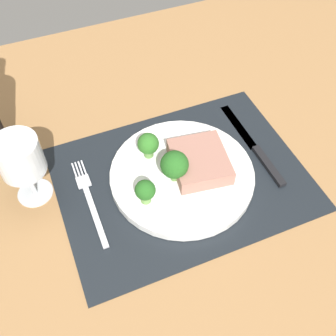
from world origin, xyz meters
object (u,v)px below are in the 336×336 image
at_px(fork, 90,200).
at_px(wine_glass, 20,160).
at_px(knife, 256,149).
at_px(plate, 182,175).
at_px(steak, 200,163).

height_order(fork, wine_glass, wine_glass).
bearing_deg(knife, wine_glass, 171.65).
bearing_deg(knife, plate, -177.59).
bearing_deg(fork, steak, -4.44).
relative_size(plate, steak, 2.42).
relative_size(plate, wine_glass, 1.95).
relative_size(steak, knife, 0.47).
distance_m(plate, knife, 0.16).
bearing_deg(plate, knife, 1.90).
bearing_deg(fork, wine_glass, 147.38).
height_order(plate, steak, steak).
bearing_deg(fork, plate, -4.24).
bearing_deg(plate, wine_glass, 164.66).
bearing_deg(steak, wine_glass, 165.72).
bearing_deg(wine_glass, steak, -14.28).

